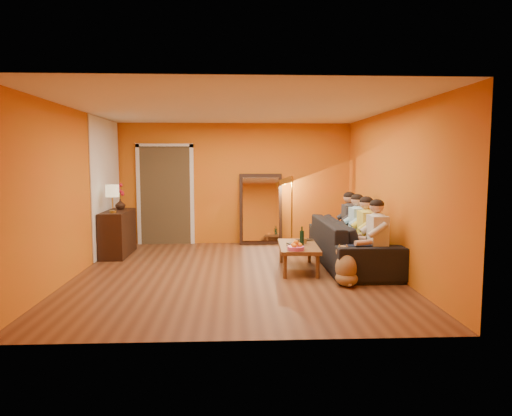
{
  "coord_description": "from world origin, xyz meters",
  "views": [
    {
      "loc": [
        -0.0,
        -7.15,
        1.79
      ],
      "look_at": [
        0.35,
        0.5,
        1.0
      ],
      "focal_mm": 32.0,
      "sensor_mm": 36.0,
      "label": 1
    }
  ],
  "objects_px": {
    "sofa": "(351,243)",
    "person_mid_right": "(358,229)",
    "person_mid_left": "(367,234)",
    "mirror_frame": "(261,209)",
    "laptop": "(306,240)",
    "dog": "(346,265)",
    "tumbler": "(304,241)",
    "person_far_left": "(377,240)",
    "sideboard": "(118,233)",
    "wine_bottle": "(302,236)",
    "table_lamp": "(112,199)",
    "person_far_right": "(350,225)",
    "floor_lamp": "(292,212)",
    "coffee_table": "(298,257)",
    "vase": "(120,204)"
  },
  "relations": [
    {
      "from": "dog",
      "to": "tumbler",
      "type": "distance_m",
      "value": 1.17
    },
    {
      "from": "sofa",
      "to": "coffee_table",
      "type": "relative_size",
      "value": 2.19
    },
    {
      "from": "sofa",
      "to": "person_mid_right",
      "type": "relative_size",
      "value": 2.19
    },
    {
      "from": "floor_lamp",
      "to": "tumbler",
      "type": "distance_m",
      "value": 2.05
    },
    {
      "from": "mirror_frame",
      "to": "sofa",
      "type": "bearing_deg",
      "value": -55.48
    },
    {
      "from": "mirror_frame",
      "to": "wine_bottle",
      "type": "xyz_separation_m",
      "value": [
        0.53,
        -2.48,
        -0.18
      ]
    },
    {
      "from": "sideboard",
      "to": "wine_bottle",
      "type": "xyz_separation_m",
      "value": [
        3.32,
        -1.4,
        0.15
      ]
    },
    {
      "from": "mirror_frame",
      "to": "sideboard",
      "type": "distance_m",
      "value": 3.01
    },
    {
      "from": "sideboard",
      "to": "tumbler",
      "type": "xyz_separation_m",
      "value": [
        3.39,
        -1.23,
        0.04
      ]
    },
    {
      "from": "person_mid_right",
      "to": "dog",
      "type": "bearing_deg",
      "value": -111.28
    },
    {
      "from": "mirror_frame",
      "to": "person_far_right",
      "type": "distance_m",
      "value": 2.16
    },
    {
      "from": "vase",
      "to": "wine_bottle",
      "type": "bearing_deg",
      "value": -26.48
    },
    {
      "from": "person_far_left",
      "to": "laptop",
      "type": "height_order",
      "value": "person_far_left"
    },
    {
      "from": "dog",
      "to": "wine_bottle",
      "type": "xyz_separation_m",
      "value": [
        -0.51,
        0.89,
        0.28
      ]
    },
    {
      "from": "table_lamp",
      "to": "person_mid_left",
      "type": "bearing_deg",
      "value": -15.09
    },
    {
      "from": "laptop",
      "to": "table_lamp",
      "type": "bearing_deg",
      "value": 152.7
    },
    {
      "from": "mirror_frame",
      "to": "table_lamp",
      "type": "distance_m",
      "value": 3.13
    },
    {
      "from": "person_mid_right",
      "to": "floor_lamp",
      "type": "bearing_deg",
      "value": 118.59
    },
    {
      "from": "floor_lamp",
      "to": "person_far_left",
      "type": "height_order",
      "value": "floor_lamp"
    },
    {
      "from": "vase",
      "to": "table_lamp",
      "type": "bearing_deg",
      "value": -90.0
    },
    {
      "from": "sofa",
      "to": "vase",
      "type": "height_order",
      "value": "vase"
    },
    {
      "from": "wine_bottle",
      "to": "tumbler",
      "type": "bearing_deg",
      "value": 67.62
    },
    {
      "from": "floor_lamp",
      "to": "person_mid_left",
      "type": "xyz_separation_m",
      "value": [
        0.94,
        -2.27,
        -0.11
      ]
    },
    {
      "from": "tumbler",
      "to": "laptop",
      "type": "xyz_separation_m",
      "value": [
        0.06,
        0.23,
        -0.03
      ]
    },
    {
      "from": "mirror_frame",
      "to": "laptop",
      "type": "height_order",
      "value": "mirror_frame"
    },
    {
      "from": "tumbler",
      "to": "floor_lamp",
      "type": "bearing_deg",
      "value": 88.91
    },
    {
      "from": "person_far_left",
      "to": "sideboard",
      "type": "bearing_deg",
      "value": 155.1
    },
    {
      "from": "person_far_right",
      "to": "sofa",
      "type": "bearing_deg",
      "value": -101.31
    },
    {
      "from": "tumbler",
      "to": "sideboard",
      "type": "bearing_deg",
      "value": 160.0
    },
    {
      "from": "wine_bottle",
      "to": "table_lamp",
      "type": "bearing_deg",
      "value": 161.61
    },
    {
      "from": "person_far_left",
      "to": "person_mid_left",
      "type": "height_order",
      "value": "same"
    },
    {
      "from": "floor_lamp",
      "to": "person_mid_right",
      "type": "distance_m",
      "value": 1.97
    },
    {
      "from": "person_mid_right",
      "to": "vase",
      "type": "relative_size",
      "value": 6.09
    },
    {
      "from": "table_lamp",
      "to": "person_far_right",
      "type": "xyz_separation_m",
      "value": [
        4.37,
        -0.08,
        -0.49
      ]
    },
    {
      "from": "sofa",
      "to": "person_far_left",
      "type": "xyz_separation_m",
      "value": [
        0.13,
        -1.0,
        0.22
      ]
    },
    {
      "from": "sofa",
      "to": "dog",
      "type": "xyz_separation_m",
      "value": [
        -0.4,
        -1.27,
        -0.1
      ]
    },
    {
      "from": "person_far_right",
      "to": "wine_bottle",
      "type": "distance_m",
      "value": 1.47
    },
    {
      "from": "dog",
      "to": "person_far_right",
      "type": "distance_m",
      "value": 2.02
    },
    {
      "from": "coffee_table",
      "to": "person_far_left",
      "type": "xyz_separation_m",
      "value": [
        1.1,
        -0.67,
        0.4
      ]
    },
    {
      "from": "mirror_frame",
      "to": "dog",
      "type": "xyz_separation_m",
      "value": [
        1.05,
        -3.38,
        -0.47
      ]
    },
    {
      "from": "person_mid_right",
      "to": "wine_bottle",
      "type": "relative_size",
      "value": 3.94
    },
    {
      "from": "person_mid_left",
      "to": "tumbler",
      "type": "distance_m",
      "value": 1.02
    },
    {
      "from": "dog",
      "to": "person_mid_right",
      "type": "xyz_separation_m",
      "value": [
        0.53,
        1.37,
        0.32
      ]
    },
    {
      "from": "person_mid_right",
      "to": "vase",
      "type": "distance_m",
      "value": 4.54
    },
    {
      "from": "wine_bottle",
      "to": "laptop",
      "type": "xyz_separation_m",
      "value": [
        0.13,
        0.4,
        -0.14
      ]
    },
    {
      "from": "floor_lamp",
      "to": "laptop",
      "type": "height_order",
      "value": "floor_lamp"
    },
    {
      "from": "person_far_left",
      "to": "table_lamp",
      "type": "bearing_deg",
      "value": 158.42
    },
    {
      "from": "person_mid_left",
      "to": "person_far_right",
      "type": "relative_size",
      "value": 1.0
    },
    {
      "from": "vase",
      "to": "person_far_left",
      "type": "bearing_deg",
      "value": -27.54
    },
    {
      "from": "sofa",
      "to": "person_mid_left",
      "type": "relative_size",
      "value": 2.19
    }
  ]
}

